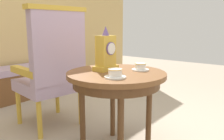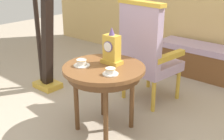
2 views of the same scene
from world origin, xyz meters
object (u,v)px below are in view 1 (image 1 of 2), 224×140
side_table (116,82)px  mantel_clock (106,53)px  window_bench (11,84)px  teacup_left (115,74)px  armchair (53,67)px  teacup_right (140,67)px

side_table → mantel_clock: 0.23m
mantel_clock → window_bench: mantel_clock is taller
teacup_left → window_bench: teacup_left is taller
armchair → mantel_clock: bearing=-86.3°
teacup_right → window_bench: teacup_right is taller
teacup_left → armchair: (0.12, 0.84, -0.07)m
teacup_right → mantel_clock: (-0.16, 0.21, 0.11)m
side_table → window_bench: bearing=86.8°
side_table → mantel_clock: bearing=88.4°
teacup_left → side_table: bearing=36.2°
teacup_right → window_bench: 2.01m
side_table → teacup_left: bearing=-143.8°
teacup_right → armchair: armchair is taller
side_table → teacup_left: 0.22m
teacup_left → armchair: size_ratio=0.13×
side_table → armchair: bearing=92.9°
teacup_left → armchair: 0.85m
window_bench → side_table: bearing=-93.2°
side_table → teacup_left: teacup_left is taller
side_table → teacup_right: 0.22m
side_table → window_bench: (0.10, 1.86, -0.34)m
teacup_left → teacup_right: (0.33, 0.01, -0.00)m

